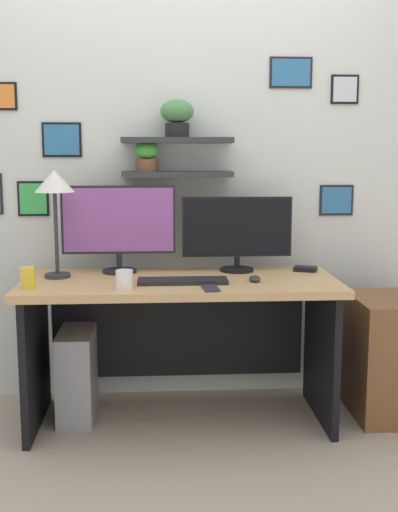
{
  "coord_description": "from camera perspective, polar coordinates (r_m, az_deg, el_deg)",
  "views": [
    {
      "loc": [
        -0.11,
        -3.19,
        1.38
      ],
      "look_at": [
        0.1,
        0.05,
        0.86
      ],
      "focal_mm": 45.28,
      "sensor_mm": 36.0,
      "label": 1
    }
  ],
  "objects": [
    {
      "name": "keyboard",
      "position": [
        3.16,
        -1.46,
        -2.22
      ],
      "size": [
        0.44,
        0.14,
        0.02
      ],
      "primitive_type": "cube",
      "color": "black",
      "rests_on": "desk"
    },
    {
      "name": "monitor_left",
      "position": [
        3.43,
        -7.12,
        2.79
      ],
      "size": [
        0.6,
        0.18,
        0.46
      ],
      "color": "black",
      "rests_on": "desk"
    },
    {
      "name": "computer_mouse",
      "position": [
        3.2,
        4.95,
        -2.01
      ],
      "size": [
        0.06,
        0.09,
        0.03
      ],
      "primitive_type": "ellipsoid",
      "color": "#2D2D33",
      "rests_on": "desk"
    },
    {
      "name": "drawer_cabinet",
      "position": [
        3.61,
        16.77,
        -8.44
      ],
      "size": [
        0.44,
        0.5,
        0.63
      ],
      "primitive_type": "cube",
      "color": "brown",
      "rests_on": "ground"
    },
    {
      "name": "desk",
      "position": [
        3.35,
        -1.72,
        -5.44
      ],
      "size": [
        1.59,
        0.68,
        0.75
      ],
      "color": "tan",
      "rests_on": "ground"
    },
    {
      "name": "scissors_tray",
      "position": [
        3.52,
        9.38,
        -1.13
      ],
      "size": [
        0.14,
        0.12,
        0.02
      ],
      "primitive_type": "cube",
      "rotation": [
        0.0,
        0.0,
        -0.39
      ],
      "color": "black",
      "rests_on": "desk"
    },
    {
      "name": "coffee_mug",
      "position": [
        3.03,
        -6.62,
        -2.08
      ],
      "size": [
        0.08,
        0.08,
        0.09
      ],
      "primitive_type": "cylinder",
      "color": "white",
      "rests_on": "desk"
    },
    {
      "name": "computer_tower_left",
      "position": [
        3.51,
        -10.72,
        -10.17
      ],
      "size": [
        0.18,
        0.4,
        0.46
      ],
      "primitive_type": "cube",
      "color": "#99999E",
      "rests_on": "ground"
    },
    {
      "name": "ground_plane",
      "position": [
        3.48,
        -1.64,
        -14.29
      ],
      "size": [
        8.0,
        8.0,
        0.0
      ],
      "primitive_type": "plane",
      "color": "tan"
    },
    {
      "name": "cell_phone",
      "position": [
        3.01,
        1.02,
        -2.87
      ],
      "size": [
        0.08,
        0.15,
        0.01
      ],
      "primitive_type": "cube",
      "rotation": [
        0.0,
        0.0,
        0.09
      ],
      "color": "#2D2D33",
      "rests_on": "desk"
    },
    {
      "name": "back_wall_assembly",
      "position": [
        3.63,
        -2.02,
        8.67
      ],
      "size": [
        4.4,
        0.24,
        2.7
      ],
      "color": "silver",
      "rests_on": "ground"
    },
    {
      "name": "desk_lamp",
      "position": [
        3.32,
        -12.64,
        5.75
      ],
      "size": [
        0.2,
        0.2,
        0.55
      ],
      "color": "#2D2D33",
      "rests_on": "desk"
    },
    {
      "name": "monitor_right",
      "position": [
        3.46,
        3.38,
        2.21
      ],
      "size": [
        0.59,
        0.18,
        0.4
      ],
      "color": "black",
      "rests_on": "desk"
    },
    {
      "name": "pen_cup",
      "position": [
        3.14,
        -14.88,
        -1.87
      ],
      "size": [
        0.07,
        0.07,
        0.1
      ],
      "primitive_type": "cylinder",
      "color": "yellow",
      "rests_on": "desk"
    }
  ]
}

